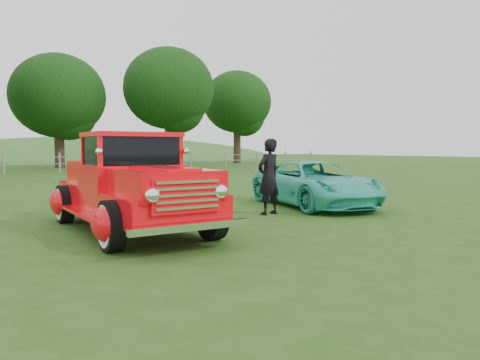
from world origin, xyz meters
TOP-DOWN VIEW (x-y plane):
  - ground at (0.00, 0.00)m, footprint 140.00×140.00m
  - fence_line at (0.00, 22.00)m, footprint 48.00×0.12m
  - tree_near_east at (5.00, 29.00)m, footprint 6.80×6.80m
  - tree_mid_east at (13.00, 27.00)m, footprint 7.20×7.20m
  - tree_far_east at (22.00, 30.00)m, footprint 6.60×6.60m
  - red_pickup at (-1.58, 1.46)m, footprint 2.52×5.10m
  - teal_sedan at (3.67, 1.96)m, footprint 2.98×4.56m
  - man at (1.76, 1.54)m, footprint 0.67×0.49m

SIDE VIEW (x-z plane):
  - ground at x=0.00m, z-range 0.00..0.00m
  - teal_sedan at x=3.67m, z-range 0.00..1.17m
  - fence_line at x=0.00m, z-range 0.00..1.20m
  - red_pickup at x=-1.58m, z-range -0.09..1.69m
  - man at x=1.76m, z-range 0.00..1.71m
  - tree_near_east at x=5.00m, z-range 1.08..9.41m
  - tree_far_east at x=22.00m, z-range 1.43..10.29m
  - tree_mid_east at x=13.00m, z-range 1.45..10.89m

